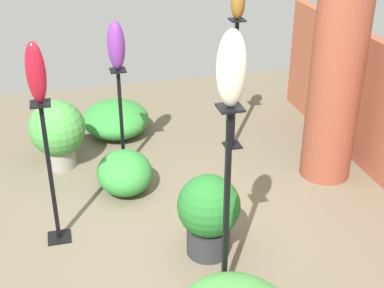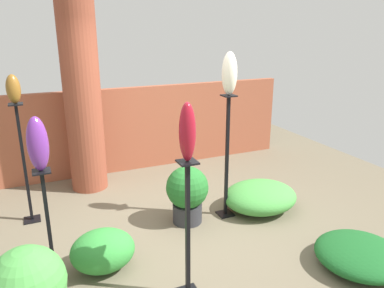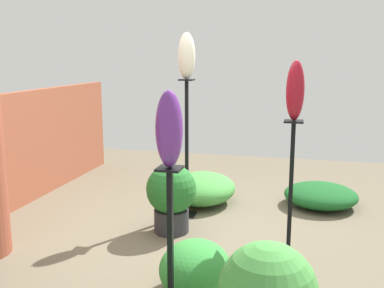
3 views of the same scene
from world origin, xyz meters
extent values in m
plane|color=#6B604C|center=(0.00, 0.00, 0.00)|extent=(8.00, 8.00, 0.00)
cube|color=#9E5138|center=(0.00, 2.35, 0.70)|extent=(5.60, 0.12, 1.41)
cylinder|color=brown|center=(-0.81, 1.85, 1.37)|extent=(0.53, 0.53, 2.73)
cube|color=black|center=(-1.48, -0.22, 0.01)|extent=(0.20, 0.20, 0.01)
cube|color=black|center=(-1.48, -0.22, 0.57)|extent=(0.04, 0.04, 1.13)
cube|color=black|center=(-1.48, -0.22, 1.12)|extent=(0.16, 0.16, 0.02)
cube|color=black|center=(0.68, 0.24, 0.01)|extent=(0.20, 0.20, 0.01)
cube|color=black|center=(0.68, 0.24, 0.79)|extent=(0.04, 0.04, 1.59)
cube|color=black|center=(0.68, 0.24, 1.58)|extent=(0.16, 0.16, 0.02)
cube|color=black|center=(-0.37, -0.96, 0.65)|extent=(0.04, 0.04, 1.31)
cube|color=black|center=(-0.37, -0.96, 1.30)|extent=(0.16, 0.16, 0.02)
cube|color=black|center=(-1.66, 1.10, 0.01)|extent=(0.20, 0.20, 0.01)
cube|color=black|center=(-1.66, 1.10, 0.76)|extent=(0.04, 0.04, 1.51)
cube|color=black|center=(-1.66, 1.10, 1.51)|extent=(0.16, 0.16, 0.02)
ellipsoid|color=#6B2D8C|center=(-1.48, -0.22, 1.38)|extent=(0.18, 0.18, 0.50)
ellipsoid|color=beige|center=(0.68, 0.24, 1.84)|extent=(0.18, 0.19, 0.51)
ellipsoid|color=maroon|center=(-0.37, -0.96, 1.56)|extent=(0.14, 0.15, 0.50)
ellipsoid|color=brown|center=(-1.66, 1.10, 1.68)|extent=(0.16, 0.15, 0.34)
cylinder|color=#2D2D33|center=(0.15, 0.27, 0.12)|extent=(0.37, 0.37, 0.25)
sphere|color=#236B28|center=(0.15, 0.27, 0.47)|extent=(0.53, 0.53, 0.53)
sphere|color=#479942|center=(-1.69, -0.88, 0.46)|extent=(0.60, 0.60, 0.60)
ellipsoid|color=#338C38|center=(-1.01, -0.27, 0.21)|extent=(0.65, 0.56, 0.42)
ellipsoid|color=#479942|center=(1.17, 0.18, 0.18)|extent=(1.00, 0.86, 0.37)
ellipsoid|color=#195923|center=(1.41, -1.29, 0.14)|extent=(0.90, 0.90, 0.27)
camera|label=1|loc=(3.65, -0.79, 2.95)|focal=50.00mm
camera|label=2|loc=(-1.49, -3.63, 2.38)|focal=35.00mm
camera|label=3|loc=(-4.17, -1.05, 1.84)|focal=42.00mm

